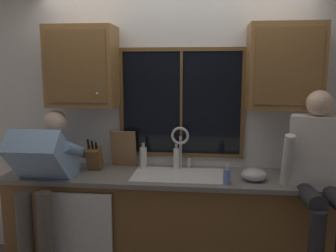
{
  "coord_description": "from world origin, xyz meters",
  "views": [
    {
      "loc": [
        0.29,
        -3.31,
        1.84
      ],
      "look_at": [
        -0.04,
        -0.3,
        1.35
      ],
      "focal_mm": 38.05,
      "sensor_mm": 36.0,
      "label": 1
    }
  ],
  "objects": [
    {
      "name": "window_glass",
      "position": [
        0.06,
        -0.01,
        1.52
      ],
      "size": [
        1.1,
        0.02,
        0.95
      ],
      "primitive_type": "cube",
      "color": "black"
    },
    {
      "name": "cutting_board",
      "position": [
        -0.48,
        -0.09,
        1.09
      ],
      "size": [
        0.24,
        0.09,
        0.35
      ],
      "primitive_type": "cube",
      "rotation": [
        0.21,
        0.0,
        0.0
      ],
      "color": "#997047",
      "rests_on": "countertop"
    },
    {
      "name": "bottle_tall_clear",
      "position": [
        -0.29,
        -0.12,
        1.03
      ],
      "size": [
        0.06,
        0.06,
        0.26
      ],
      "color": "silver",
      "rests_on": "countertop"
    },
    {
      "name": "faucet",
      "position": [
        0.06,
        -0.12,
        1.17
      ],
      "size": [
        0.18,
        0.09,
        0.4
      ],
      "color": "silver",
      "rests_on": "countertop"
    },
    {
      "name": "window_mullion_center",
      "position": [
        0.06,
        -0.02,
        1.52
      ],
      "size": [
        0.02,
        0.02,
        0.95
      ],
      "primitive_type": "cube",
      "color": "brown"
    },
    {
      "name": "soap_dispenser",
      "position": [
        0.46,
        -0.52,
        0.99
      ],
      "size": [
        0.06,
        0.07,
        0.17
      ],
      "color": "#668CCC",
      "rests_on": "countertop"
    },
    {
      "name": "window_frame_left",
      "position": [
        -0.51,
        -0.02,
        1.52
      ],
      "size": [
        0.03,
        0.02,
        0.95
      ],
      "primitive_type": "cube",
      "color": "brown"
    },
    {
      "name": "bottle_green_glass",
      "position": [
        0.02,
        -0.13,
        1.03
      ],
      "size": [
        0.06,
        0.06,
        0.26
      ],
      "color": "silver",
      "rests_on": "countertop"
    },
    {
      "name": "upper_cabinet_left",
      "position": [
        -0.83,
        -0.17,
        1.86
      ],
      "size": [
        0.61,
        0.36,
        0.72
      ],
      "color": "olive"
    },
    {
      "name": "person_sitting_on_counter",
      "position": [
        1.16,
        -0.57,
        1.1
      ],
      "size": [
        0.54,
        0.65,
        1.26
      ],
      "color": "#262628",
      "rests_on": "countertop"
    },
    {
      "name": "lower_cabinet_run",
      "position": [
        0.0,
        -0.29,
        0.44
      ],
      "size": [
        2.9,
        0.58,
        0.88
      ],
      "primitive_type": "cube",
      "color": "brown",
      "rests_on": "floor"
    },
    {
      "name": "mixing_bowl",
      "position": [
        0.69,
        -0.39,
        0.97
      ],
      "size": [
        0.21,
        0.21,
        0.11
      ],
      "primitive_type": "ellipsoid",
      "color": "#B7B7BC",
      "rests_on": "countertop"
    },
    {
      "name": "person_standing",
      "position": [
        -1.06,
        -0.58,
        0.93
      ],
      "size": [
        0.53,
        0.72,
        1.47
      ],
      "color": "#595147",
      "rests_on": "floor"
    },
    {
      "name": "sink",
      "position": [
        0.06,
        -0.3,
        0.82
      ],
      "size": [
        0.8,
        0.46,
        0.21
      ],
      "color": "silver",
      "rests_on": "lower_cabinet_run"
    },
    {
      "name": "countertop",
      "position": [
        0.0,
        -0.31,
        0.9
      ],
      "size": [
        2.96,
        0.62,
        0.04
      ],
      "primitive_type": "cube",
      "color": "slate",
      "rests_on": "lower_cabinet_run"
    },
    {
      "name": "window_frame_top",
      "position": [
        0.06,
        -0.02,
        2.02
      ],
      "size": [
        1.17,
        0.02,
        0.04
      ],
      "primitive_type": "cube",
      "color": "brown"
    },
    {
      "name": "dishwasher_front",
      "position": [
        -0.77,
        -0.61,
        0.46
      ],
      "size": [
        0.6,
        0.02,
        0.74
      ],
      "primitive_type": "cube",
      "color": "white"
    },
    {
      "name": "window_frame_right",
      "position": [
        0.62,
        -0.02,
        1.52
      ],
      "size": [
        0.03,
        0.02,
        0.95
      ],
      "primitive_type": "cube",
      "color": "brown"
    },
    {
      "name": "knife_block",
      "position": [
        -0.72,
        -0.24,
        1.03
      ],
      "size": [
        0.12,
        0.18,
        0.32
      ],
      "color": "brown",
      "rests_on": "countertop"
    },
    {
      "name": "window_frame_bottom",
      "position": [
        0.06,
        -0.02,
        1.03
      ],
      "size": [
        1.17,
        0.02,
        0.04
      ],
      "primitive_type": "cube",
      "color": "brown"
    },
    {
      "name": "back_wall",
      "position": [
        0.0,
        0.06,
        1.27
      ],
      "size": [
        5.3,
        0.12,
        2.55
      ],
      "primitive_type": "cube",
      "color": "silver",
      "rests_on": "floor"
    },
    {
      "name": "upper_cabinet_right",
      "position": [
        0.94,
        -0.17,
        1.86
      ],
      "size": [
        0.61,
        0.36,
        0.72
      ],
      "color": "olive"
    }
  ]
}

